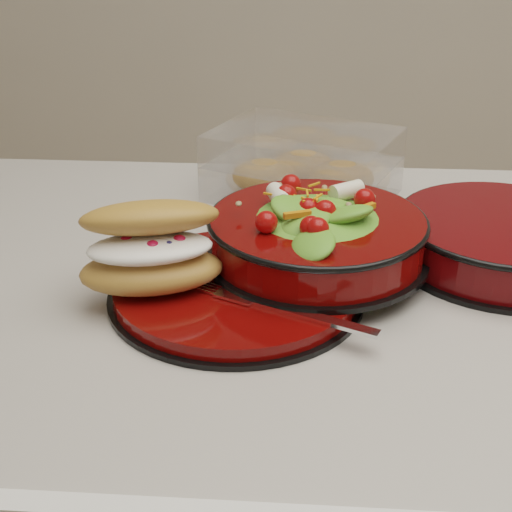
# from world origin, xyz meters

# --- Properties ---
(dinner_plate) EXTENTS (0.27, 0.27, 0.02)m
(dinner_plate) POSITION_xyz_m (-0.17, -0.06, 0.91)
(dinner_plate) COLOR black
(dinner_plate) RESTS_ON island_counter
(salad_bowl) EXTENTS (0.25, 0.25, 0.10)m
(salad_bowl) POSITION_xyz_m (-0.09, 0.00, 0.96)
(salad_bowl) COLOR black
(salad_bowl) RESTS_ON dinner_plate
(croissant) EXTENTS (0.16, 0.13, 0.09)m
(croissant) POSITION_xyz_m (-0.26, -0.07, 0.96)
(croissant) COLOR #C37F3B
(croissant) RESTS_ON dinner_plate
(fork) EXTENTS (0.17, 0.09, 0.00)m
(fork) POSITION_xyz_m (-0.12, -0.12, 0.92)
(fork) COLOR silver
(fork) RESTS_ON dinner_plate
(pastry_box) EXTENTS (0.29, 0.26, 0.09)m
(pastry_box) POSITION_xyz_m (-0.11, 0.24, 0.94)
(pastry_box) COLOR white
(pastry_box) RESTS_ON island_counter
(extra_bowl) EXTENTS (0.26, 0.26, 0.05)m
(extra_bowl) POSITION_xyz_m (0.13, 0.05, 0.93)
(extra_bowl) COLOR black
(extra_bowl) RESTS_ON island_counter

